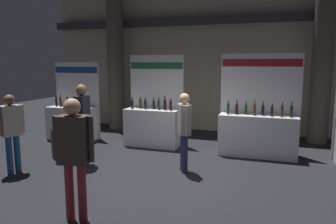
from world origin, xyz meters
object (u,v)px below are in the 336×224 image
exhibitor_booth_0 (73,120)px  exhibitor_booth_2 (258,131)px  visitor_1 (184,126)px  visitor_4 (11,127)px  visitor_0 (82,117)px  trash_bin (58,143)px  exhibitor_booth_1 (153,123)px  visitor_2 (74,148)px

exhibitor_booth_0 → exhibitor_booth_2: size_ratio=0.91×
visitor_1 → visitor_4: bearing=80.9°
exhibitor_booth_0 → visitor_0: bearing=-50.1°
exhibitor_booth_2 → trash_bin: size_ratio=3.67×
visitor_1 → visitor_0: bearing=67.7°
exhibitor_booth_1 → visitor_2: 4.40m
trash_bin → visitor_0: bearing=-19.8°
visitor_4 → trash_bin: bearing=-160.8°
visitor_1 → trash_bin: bearing=59.9°
exhibitor_booth_0 → exhibitor_booth_2: exhibitor_booth_2 is taller
exhibitor_booth_2 → visitor_4: exhibitor_booth_2 is taller
exhibitor_booth_0 → visitor_4: (0.59, -2.91, 0.38)m
visitor_1 → exhibitor_booth_1: bearing=8.7°
trash_bin → visitor_1: bearing=-1.4°
visitor_4 → visitor_0: bearing=156.8°
exhibitor_booth_0 → visitor_0: (1.65, -1.98, 0.49)m
visitor_1 → visitor_4: size_ratio=1.01×
exhibitor_booth_2 → visitor_2: size_ratio=1.40×
visitor_0 → trash_bin: bearing=-117.1°
exhibitor_booth_1 → visitor_1: size_ratio=1.50×
exhibitor_booth_2 → visitor_0: size_ratio=1.38×
visitor_0 → visitor_4: bearing=-56.2°
visitor_4 → visitor_1: bearing=135.2°
trash_bin → visitor_1: size_ratio=0.41×
exhibitor_booth_0 → exhibitor_booth_2: 5.30m
visitor_2 → visitor_4: size_ratio=1.09×
trash_bin → visitor_2: (2.28, -2.61, 0.75)m
exhibitor_booth_0 → visitor_4: exhibitor_booth_0 is taller
visitor_1 → visitor_2: size_ratio=0.93×
visitor_1 → visitor_4: 3.53m
exhibitor_booth_1 → trash_bin: bearing=-135.9°
visitor_0 → visitor_4: size_ratio=1.10×
exhibitor_booth_2 → trash_bin: exhibitor_booth_2 is taller
exhibitor_booth_2 → exhibitor_booth_0: bearing=-179.9°
exhibitor_booth_0 → visitor_2: bearing=-54.7°
visitor_0 → visitor_1: 2.28m
exhibitor_booth_1 → visitor_4: bearing=-122.8°
exhibitor_booth_0 → trash_bin: 1.82m
exhibitor_booth_1 → trash_bin: size_ratio=3.65×
exhibitor_booth_1 → trash_bin: exhibitor_booth_1 is taller
exhibitor_booth_0 → exhibitor_booth_2: (5.30, 0.01, 0.03)m
trash_bin → visitor_4: visitor_4 is taller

